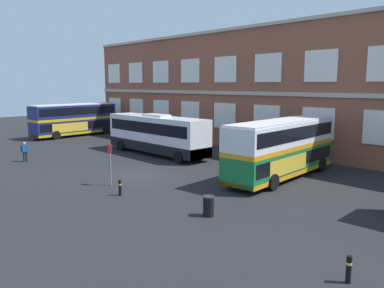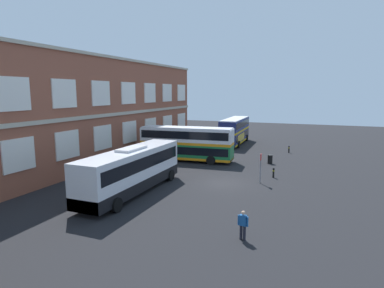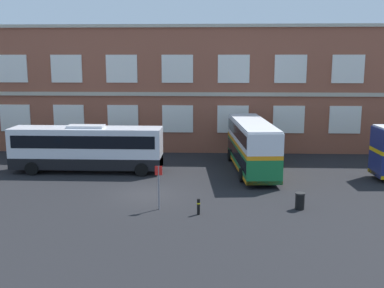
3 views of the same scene
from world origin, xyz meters
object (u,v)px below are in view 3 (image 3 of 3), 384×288
(bus_stand_flag, at_px, (159,183))
(station_litter_bin, at_px, (300,201))
(double_decker_middle, at_px, (252,145))
(touring_coach, at_px, (87,149))
(safety_bollard_west, at_px, (198,206))

(bus_stand_flag, distance_m, station_litter_bin, 8.62)
(double_decker_middle, bearing_deg, station_litter_bin, -77.36)
(touring_coach, xyz_separation_m, station_litter_bin, (15.37, -8.75, -1.39))
(touring_coach, height_order, bus_stand_flag, touring_coach)
(touring_coach, bearing_deg, bus_stand_flag, -53.24)
(station_litter_bin, bearing_deg, touring_coach, 150.35)
(bus_stand_flag, bearing_deg, double_decker_middle, 57.19)
(touring_coach, bearing_deg, safety_bollard_west, -47.21)
(double_decker_middle, relative_size, safety_bollard_west, 11.77)
(double_decker_middle, relative_size, station_litter_bin, 10.85)
(touring_coach, relative_size, station_litter_bin, 11.66)
(double_decker_middle, bearing_deg, bus_stand_flag, -122.81)
(touring_coach, relative_size, bus_stand_flag, 4.45)
(touring_coach, height_order, safety_bollard_west, touring_coach)
(touring_coach, height_order, station_litter_bin, touring_coach)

